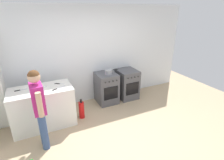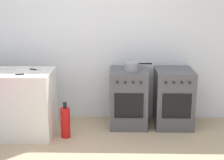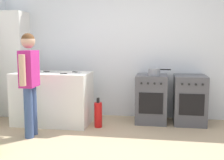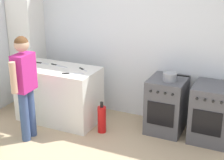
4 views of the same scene
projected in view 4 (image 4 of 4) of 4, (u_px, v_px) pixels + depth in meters
The scene contains 12 objects.
back_wall at pixel (155, 42), 5.40m from camera, with size 6.00×0.10×2.60m, color silver.
counter_unit at pixel (59, 94), 5.59m from camera, with size 1.30×0.70×0.90m, color silver.
oven_left at pixel (166, 105), 5.24m from camera, with size 0.54×0.62×0.85m.
oven_right at pixel (211, 113), 4.98m from camera, with size 0.54×0.62×0.85m.
pot at pixel (170, 77), 5.01m from camera, with size 0.39×0.21×0.12m.
knife_carving at pixel (72, 73), 5.17m from camera, with size 0.31×0.17×0.01m.
knife_paring at pixel (83, 69), 5.36m from camera, with size 0.19×0.13×0.01m.
knife_bread at pixel (59, 66), 5.54m from camera, with size 0.35×0.09×0.01m.
knife_utility at pixel (42, 63), 5.67m from camera, with size 0.25×0.05×0.01m.
person at pixel (25, 80), 4.86m from camera, with size 0.22×0.57×1.55m.
fire_extinguisher at pixel (102, 119), 5.25m from camera, with size 0.13×0.13×0.50m.
larder_cabinet at pixel (28, 49), 6.19m from camera, with size 0.48×0.44×2.00m, color silver.
Camera 4 is at (1.63, -3.12, 2.56)m, focal length 55.00 mm.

